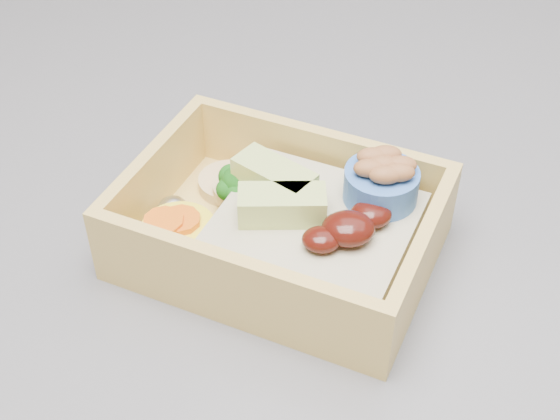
{
  "coord_description": "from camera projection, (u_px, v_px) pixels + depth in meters",
  "views": [
    {
      "loc": [
        0.21,
        -0.49,
        1.26
      ],
      "look_at": [
        0.21,
        -0.15,
        0.96
      ],
      "focal_mm": 50.0,
      "sensor_mm": 36.0,
      "label": 1
    }
  ],
  "objects": [
    {
      "name": "bento_box",
      "position": [
        290.0,
        225.0,
        0.47
      ],
      "size": [
        0.22,
        0.2,
        0.07
      ],
      "rotation": [
        0.0,
        0.0,
        -0.43
      ],
      "color": "#D8B359",
      "rests_on": "island"
    }
  ]
}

